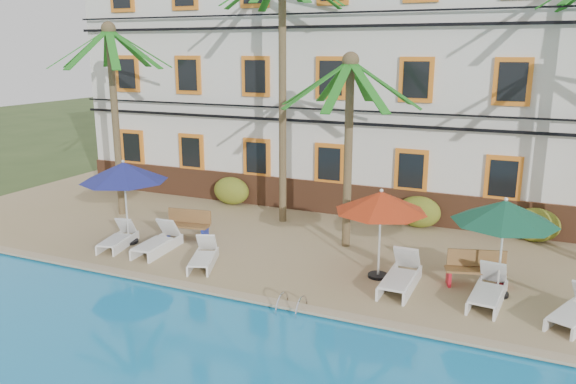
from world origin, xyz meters
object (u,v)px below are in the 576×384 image
at_px(palm_a, 113,92).
at_px(lounger_c, 203,257).
at_px(umbrella_green, 505,212).
at_px(lounger_d, 401,276).
at_px(lounger_e, 488,291).
at_px(palm_c, 349,122).
at_px(lounger_b, 158,242).
at_px(lounger_a, 118,238).
at_px(umbrella_blue, 124,172).
at_px(bench_right, 475,268).
at_px(pool_ladder, 292,309).
at_px(bench_left, 187,224).
at_px(umbrella_red, 381,202).
at_px(palm_b, 282,60).
at_px(lounger_f, 576,312).

height_order(palm_a, lounger_c, palm_a).
height_order(umbrella_green, lounger_d, umbrella_green).
distance_m(umbrella_green, lounger_e, 1.95).
height_order(palm_a, palm_c, palm_a).
bearing_deg(lounger_b, palm_c, 28.79).
bearing_deg(lounger_c, lounger_a, 175.10).
bearing_deg(lounger_c, umbrella_green, 8.96).
height_order(umbrella_blue, lounger_b, umbrella_blue).
bearing_deg(bench_right, pool_ladder, -139.47).
bearing_deg(bench_left, palm_a, 160.71).
height_order(palm_a, umbrella_blue, palm_a).
bearing_deg(palm_c, lounger_e, -29.46).
relative_size(umbrella_red, bench_right, 1.57).
bearing_deg(lounger_d, umbrella_green, 12.80).
height_order(lounger_a, lounger_c, lounger_a).
height_order(lounger_a, bench_left, bench_left).
relative_size(palm_a, pool_ladder, 9.32).
bearing_deg(lounger_a, lounger_b, 5.78).
distance_m(palm_a, lounger_b, 6.26).
xyz_separation_m(umbrella_blue, umbrella_green, (11.03, 0.54, -0.13)).
relative_size(palm_b, palm_c, 1.50).
xyz_separation_m(palm_a, lounger_b, (3.70, -2.79, -4.21)).
height_order(palm_c, lounger_d, palm_c).
bearing_deg(palm_a, lounger_e, -10.73).
relative_size(lounger_d, bench_right, 1.29).
bearing_deg(umbrella_green, lounger_b, -175.22).
relative_size(palm_c, lounger_c, 3.32).
relative_size(lounger_c, lounger_d, 0.88).
height_order(palm_a, pool_ladder, palm_a).
height_order(umbrella_green, lounger_e, umbrella_green).
distance_m(palm_a, palm_c, 8.80).
distance_m(palm_a, lounger_c, 7.71).
relative_size(umbrella_blue, bench_left, 1.74).
distance_m(palm_a, lounger_f, 15.93).
xyz_separation_m(palm_a, lounger_a, (2.30, -2.94, -4.24)).
xyz_separation_m(palm_c, bench_right, (4.00, -1.54, -3.43)).
xyz_separation_m(palm_a, bench_left, (3.79, -1.33, -4.03)).
relative_size(palm_b, lounger_b, 4.60).
xyz_separation_m(umbrella_green, lounger_c, (-7.81, -1.23, -1.91)).
bearing_deg(palm_c, umbrella_blue, -158.50).
bearing_deg(lounger_e, umbrella_green, 70.45).
relative_size(palm_b, pool_ladder, 11.97).
xyz_separation_m(lounger_a, bench_left, (1.49, 1.61, 0.21)).
bearing_deg(umbrella_red, pool_ladder, -116.63).
distance_m(lounger_a, pool_ladder, 6.94).
distance_m(umbrella_red, bench_right, 2.96).
xyz_separation_m(palm_a, lounger_e, (13.21, -2.50, -4.21)).
bearing_deg(bench_right, lounger_a, -172.41).
height_order(umbrella_red, pool_ladder, umbrella_red).
bearing_deg(lounger_a, pool_ladder, -15.40).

